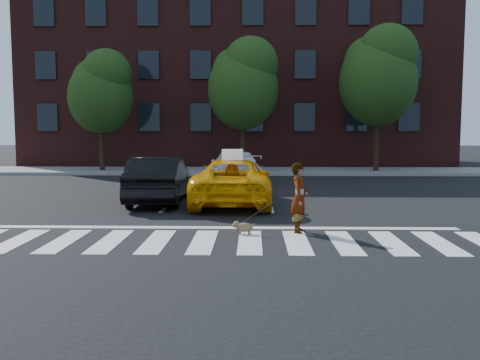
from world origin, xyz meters
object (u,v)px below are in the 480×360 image
(tree_left, at_px, (101,89))
(woman, at_px, (299,198))
(taxi, at_px, (233,182))
(dog, at_px, (243,227))
(white_suv, at_px, (235,167))
(tree_mid, at_px, (244,81))
(tree_right, at_px, (379,72))
(black_sedan, at_px, (159,180))

(tree_left, distance_m, woman, 18.67)
(taxi, xyz_separation_m, woman, (1.72, -4.54, 0.10))
(dog, bearing_deg, woman, 25.52)
(white_suv, distance_m, dog, 10.99)
(taxi, bearing_deg, tree_mid, -90.34)
(tree_mid, height_order, taxi, tree_mid)
(white_suv, distance_m, woman, 10.86)
(tree_mid, bearing_deg, tree_left, 180.00)
(tree_right, xyz_separation_m, taxi, (-7.12, -11.36, -4.55))
(tree_left, distance_m, tree_mid, 7.51)
(white_suv, bearing_deg, tree_left, -43.37)
(tree_mid, height_order, white_suv, tree_mid)
(tree_left, bearing_deg, dog, -64.26)
(tree_right, height_order, taxi, tree_right)
(white_suv, bearing_deg, tree_mid, -100.71)
(dog, bearing_deg, black_sedan, 132.57)
(white_suv, xyz_separation_m, woman, (1.88, -10.69, 0.11))
(tree_left, height_order, dog, tree_left)
(tree_right, distance_m, dog, 18.23)
(taxi, height_order, black_sedan, black_sedan)
(tree_left, distance_m, dog, 18.45)
(tree_left, bearing_deg, black_sedan, -65.76)
(tree_mid, distance_m, dog, 16.83)
(tree_left, height_order, taxi, tree_left)
(black_sedan, bearing_deg, tree_left, -67.72)
(taxi, distance_m, black_sedan, 2.43)
(tree_left, xyz_separation_m, tree_right, (14.50, -0.00, 0.82))
(tree_left, distance_m, tree_right, 14.52)
(white_suv, bearing_deg, dog, 85.43)
(tree_right, bearing_deg, woman, -108.76)
(tree_left, height_order, woman, tree_left)
(tree_right, bearing_deg, white_suv, -144.47)
(black_sedan, bearing_deg, tree_right, -132.79)
(tree_mid, bearing_deg, woman, -84.25)
(dog, bearing_deg, taxi, 108.69)
(tree_right, height_order, woman, tree_right)
(dog, bearing_deg, tree_right, 81.21)
(tree_mid, relative_size, dog, 13.37)
(white_suv, relative_size, dog, 9.11)
(tree_mid, bearing_deg, white_suv, -93.12)
(tree_right, relative_size, white_suv, 1.59)
(tree_right, relative_size, taxi, 1.49)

